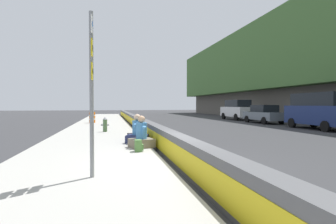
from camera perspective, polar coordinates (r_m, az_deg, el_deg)
ground_plane at (r=7.81m, az=2.67°, el=-11.21°), size 160.00×160.00×0.00m
sidewalk_strip at (r=7.58m, az=-17.48°, el=-11.14°), size 80.00×4.40×0.14m
jersey_barrier at (r=7.73m, az=2.64°, el=-8.15°), size 76.00×0.45×0.85m
route_sign_post at (r=6.11m, az=-15.82°, el=6.26°), size 0.44×0.09×3.60m
fire_hydrant at (r=16.25m, az=-13.17°, el=-2.51°), size 0.26×0.46×0.88m
seated_person_foreground at (r=10.12m, az=-5.62°, el=-5.36°), size 0.90×1.00×1.18m
seated_person_middle at (r=11.37m, az=-6.52°, el=-4.58°), size 0.97×1.05×1.20m
seated_person_rear at (r=12.31m, az=-6.57°, el=-4.31°), size 0.77×0.86×1.06m
backpack at (r=9.26m, az=-6.25°, el=-7.11°), size 0.32×0.28×0.40m
construction_barrel at (r=24.58m, az=-15.73°, el=-1.10°), size 0.54×0.54×0.95m
parked_car_third at (r=21.53m, az=29.41°, el=0.35°), size 5.12×2.15×2.56m
parked_car_fourth at (r=26.69m, az=19.58°, el=-0.40°), size 4.55×2.05×1.71m
parked_car_midline at (r=31.90m, az=14.42°, el=0.52°), size 4.86×2.19×2.28m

